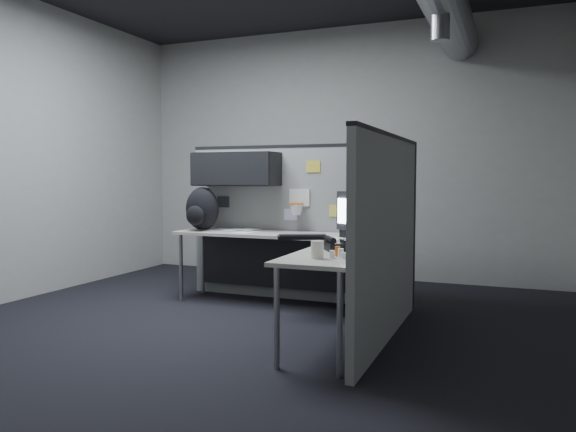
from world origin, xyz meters
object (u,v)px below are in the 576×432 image
at_px(desk, 298,249).
at_px(keyboard, 303,237).
at_px(backpack, 202,209).
at_px(phone, 339,245).
at_px(monitor, 365,214).

bearing_deg(desk, keyboard, -52.79).
height_order(desk, backpack, backpack).
bearing_deg(phone, monitor, 70.99).
height_order(keyboard, backpack, backpack).
bearing_deg(desk, backpack, 168.31).
xyz_separation_m(keyboard, backpack, (-1.28, 0.37, 0.20)).
bearing_deg(backpack, desk, 6.07).
relative_size(desk, phone, 7.50).
bearing_deg(monitor, keyboard, -155.81).
bearing_deg(phone, backpack, 128.86).
xyz_separation_m(phone, backpack, (-1.82, 1.03, 0.18)).
height_order(desk, monitor, monitor).
height_order(keyboard, phone, phone).
height_order(desk, phone, phone).
relative_size(desk, monitor, 4.39).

